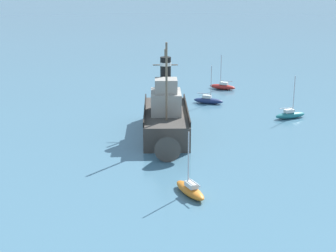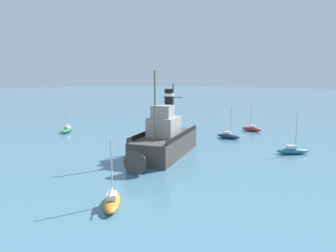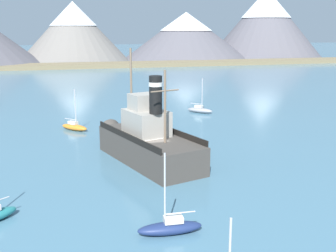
{
  "view_description": "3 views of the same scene",
  "coord_description": "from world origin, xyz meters",
  "px_view_note": "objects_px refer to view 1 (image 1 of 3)",
  "views": [
    {
      "loc": [
        -13.9,
        49.98,
        16.3
      ],
      "look_at": [
        -1.03,
        3.95,
        1.75
      ],
      "focal_mm": 55.0,
      "sensor_mm": 36.0,
      "label": 1
    },
    {
      "loc": [
        -21.07,
        28.93,
        8.91
      ],
      "look_at": [
        0.02,
        0.57,
        3.41
      ],
      "focal_mm": 32.0,
      "sensor_mm": 36.0,
      "label": 2
    },
    {
      "loc": [
        -7.63,
        -34.05,
        11.55
      ],
      "look_at": [
        2.49,
        3.99,
        2.49
      ],
      "focal_mm": 45.0,
      "sensor_mm": 36.0,
      "label": 3
    }
  ],
  "objects_px": {
    "old_tugboat": "(166,118)",
    "sailboat_navy": "(208,100)",
    "sailboat_red": "(223,86)",
    "sailboat_orange": "(190,189)",
    "sailboat_teal": "(290,115)"
  },
  "relations": [
    {
      "from": "sailboat_orange",
      "to": "sailboat_navy",
      "type": "relative_size",
      "value": 1.0
    },
    {
      "from": "sailboat_teal",
      "to": "sailboat_orange",
      "type": "xyz_separation_m",
      "value": [
        6.23,
        23.49,
        0.0
      ]
    },
    {
      "from": "sailboat_orange",
      "to": "sailboat_teal",
      "type": "bearing_deg",
      "value": -104.86
    },
    {
      "from": "old_tugboat",
      "to": "sailboat_red",
      "type": "relative_size",
      "value": 3.01
    },
    {
      "from": "old_tugboat",
      "to": "sailboat_navy",
      "type": "height_order",
      "value": "old_tugboat"
    },
    {
      "from": "sailboat_navy",
      "to": "sailboat_red",
      "type": "bearing_deg",
      "value": -92.42
    },
    {
      "from": "old_tugboat",
      "to": "sailboat_teal",
      "type": "bearing_deg",
      "value": -140.09
    },
    {
      "from": "sailboat_orange",
      "to": "sailboat_navy",
      "type": "distance_m",
      "value": 27.97
    },
    {
      "from": "sailboat_teal",
      "to": "sailboat_orange",
      "type": "relative_size",
      "value": 1.0
    },
    {
      "from": "sailboat_red",
      "to": "sailboat_navy",
      "type": "height_order",
      "value": "same"
    },
    {
      "from": "old_tugboat",
      "to": "sailboat_teal",
      "type": "distance_m",
      "value": 15.64
    },
    {
      "from": "old_tugboat",
      "to": "sailboat_navy",
      "type": "bearing_deg",
      "value": -96.35
    },
    {
      "from": "sailboat_orange",
      "to": "sailboat_red",
      "type": "distance_m",
      "value": 36.36
    },
    {
      "from": "sailboat_red",
      "to": "sailboat_orange",
      "type": "bearing_deg",
      "value": 95.97
    },
    {
      "from": "sailboat_teal",
      "to": "sailboat_orange",
      "type": "distance_m",
      "value": 24.3
    }
  ]
}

